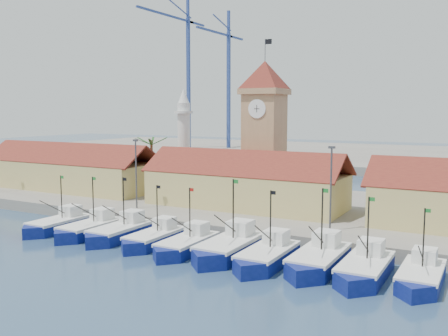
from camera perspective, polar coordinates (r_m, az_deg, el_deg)
The scene contains 21 objects.
ground at distance 50.81m, azimuth -7.73°, elevation -9.74°, with size 400.00×400.00×0.00m, color navy.
quay at distance 70.83m, azimuth 3.89°, elevation -4.42°, with size 140.00×32.00×1.50m, color gray.
terminal at distance 152.54m, azimuth 17.60°, elevation 1.26°, with size 240.00×80.00×2.00m, color gray.
boat_0 at distance 62.73m, azimuth -18.55°, elevation -6.21°, with size 3.35×9.18×6.95m.
boat_1 at distance 59.35m, azimuth -15.21°, elevation -6.80°, with size 3.42×9.38×7.10m.
boat_2 at distance 56.94m, azimuth -11.91°, elevation -7.26°, with size 3.49×9.57×7.24m.
boat_3 at distance 53.83m, azimuth -8.12°, elevation -8.05°, with size 3.25×8.90×6.74m.
boat_4 at distance 50.85m, azimuth -4.41°, elevation -8.85°, with size 3.32×9.09×6.88m.
boat_5 at distance 49.24m, azimuth 0.52°, elevation -9.21°, with size 3.86×10.57×8.00m.
boat_6 at distance 46.84m, azimuth 4.86°, elevation -10.16°, with size 3.51×9.62×7.28m.
boat_7 at distance 46.26m, azimuth 10.69°, elevation -10.41°, with size 3.72×10.18×7.70m.
boat_8 at distance 44.77m, azimuth 15.74°, elevation -11.17°, with size 3.54×9.70×7.34m.
boat_9 at distance 44.48m, azimuth 21.55°, elevation -11.60°, with size 3.22×8.81×6.67m.
hall_left at distance 85.67m, azimuth -17.10°, elevation -0.60°, with size 31.20×10.13×7.61m.
hall_center at distance 66.72m, azimuth 2.47°, elevation -2.27°, with size 27.04×10.13×7.61m.
clock_tower at distance 71.40m, azimuth 4.64°, elevation 4.72°, with size 5.80×5.80×22.70m.
minaret at distance 80.48m, azimuth -4.60°, elevation 3.33°, with size 3.00×3.00×16.30m.
palm_tree at distance 81.98m, azimuth -8.27°, elevation 0.90°, with size 5.60×5.03×8.39m.
lamp_posts at distance 59.12m, azimuth -0.51°, elevation -0.96°, with size 80.70×0.25×9.03m.
crane_blue_far at distance 167.08m, azimuth -4.44°, elevation 11.84°, with size 1.00×36.56×49.45m.
crane_blue_near at distance 166.58m, azimuth 0.37°, elevation 10.78°, with size 1.00×29.80×44.72m.
Camera 1 is at (29.12, -39.15, 14.17)m, focal length 40.00 mm.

